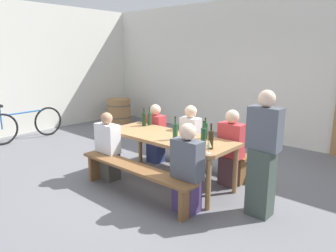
# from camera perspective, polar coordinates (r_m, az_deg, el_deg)

# --- Properties ---
(ground_plane) EXTENTS (24.00, 24.00, 0.00)m
(ground_plane) POSITION_cam_1_polar(r_m,az_deg,el_deg) (5.00, 0.00, -10.09)
(ground_plane) COLOR slate
(back_wall) EXTENTS (14.00, 0.20, 3.20)m
(back_wall) POSITION_cam_1_polar(r_m,az_deg,el_deg) (7.39, 17.48, 9.65)
(back_wall) COLOR silver
(back_wall) RESTS_ON ground
(side_wall) EXTENTS (0.20, 6.97, 3.20)m
(side_wall) POSITION_cam_1_polar(r_m,az_deg,el_deg) (8.61, -25.10, 9.43)
(side_wall) COLOR silver
(side_wall) RESTS_ON ground
(tasting_table) EXTENTS (2.14, 0.80, 0.75)m
(tasting_table) POSITION_cam_1_polar(r_m,az_deg,el_deg) (4.78, 0.00, -2.65)
(tasting_table) COLOR #9E7247
(tasting_table) RESTS_ON ground
(bench_near) EXTENTS (2.04, 0.30, 0.45)m
(bench_near) POSITION_cam_1_polar(r_m,az_deg,el_deg) (4.41, -6.12, -8.45)
(bench_near) COLOR brown
(bench_near) RESTS_ON ground
(bench_far) EXTENTS (2.04, 0.30, 0.45)m
(bench_far) POSITION_cam_1_polar(r_m,az_deg,el_deg) (5.39, 4.97, -4.37)
(bench_far) COLOR brown
(bench_far) RESTS_ON ground
(wine_bottle_0) EXTENTS (0.07, 0.07, 0.34)m
(wine_bottle_0) POSITION_cam_1_polar(r_m,az_deg,el_deg) (4.10, 7.85, -2.45)
(wine_bottle_0) COLOR #332814
(wine_bottle_0) RESTS_ON tasting_table
(wine_bottle_1) EXTENTS (0.07, 0.07, 0.34)m
(wine_bottle_1) POSITION_cam_1_polar(r_m,az_deg,el_deg) (4.50, 1.34, -0.96)
(wine_bottle_1) COLOR #234C2D
(wine_bottle_1) RESTS_ON tasting_table
(wine_bottle_2) EXTENTS (0.07, 0.07, 0.32)m
(wine_bottle_2) POSITION_cam_1_polar(r_m,az_deg,el_deg) (5.38, -4.42, 1.25)
(wine_bottle_2) COLOR #143319
(wine_bottle_2) RESTS_ON tasting_table
(wine_bottle_3) EXTENTS (0.08, 0.08, 0.34)m
(wine_bottle_3) POSITION_cam_1_polar(r_m,az_deg,el_deg) (4.25, 6.51, -1.85)
(wine_bottle_3) COLOR #234C2D
(wine_bottle_3) RESTS_ON tasting_table
(wine_bottle_4) EXTENTS (0.07, 0.07, 0.32)m
(wine_bottle_4) POSITION_cam_1_polar(r_m,az_deg,el_deg) (4.59, 6.83, -0.80)
(wine_bottle_4) COLOR #194723
(wine_bottle_4) RESTS_ON tasting_table
(wine_bottle_5) EXTENTS (0.07, 0.07, 0.31)m
(wine_bottle_5) POSITION_cam_1_polar(r_m,az_deg,el_deg) (5.44, -3.39, 1.36)
(wine_bottle_5) COLOR #234C2D
(wine_bottle_5) RESTS_ON tasting_table
(wine_glass_0) EXTENTS (0.07, 0.07, 0.18)m
(wine_glass_0) POSITION_cam_1_polar(r_m,az_deg,el_deg) (3.90, 7.53, -3.27)
(wine_glass_0) COLOR silver
(wine_glass_0) RESTS_ON tasting_table
(wine_glass_1) EXTENTS (0.07, 0.07, 0.16)m
(wine_glass_1) POSITION_cam_1_polar(r_m,az_deg,el_deg) (4.71, 3.89, -0.53)
(wine_glass_1) COLOR silver
(wine_glass_1) RESTS_ON tasting_table
(seated_guest_near_0) EXTENTS (0.41, 0.24, 1.09)m
(seated_guest_near_0) POSITION_cam_1_polar(r_m,az_deg,el_deg) (5.02, -10.93, -4.08)
(seated_guest_near_0) COLOR #48443C
(seated_guest_near_0) RESTS_ON ground
(seated_guest_near_1) EXTENTS (0.40, 0.24, 1.15)m
(seated_guest_near_1) POSITION_cam_1_polar(r_m,az_deg,el_deg) (3.92, 3.52, -8.17)
(seated_guest_near_1) COLOR #473366
(seated_guest_near_1) RESTS_ON ground
(seated_guest_far_0) EXTENTS (0.35, 0.24, 1.08)m
(seated_guest_far_0) POSITION_cam_1_polar(r_m,az_deg,el_deg) (5.73, -2.29, -1.63)
(seated_guest_far_0) COLOR navy
(seated_guest_far_0) RESTS_ON ground
(seated_guest_far_1) EXTENTS (0.32, 0.24, 1.15)m
(seated_guest_far_1) POSITION_cam_1_polar(r_m,az_deg,el_deg) (5.21, 4.09, -2.66)
(seated_guest_far_1) COLOR navy
(seated_guest_far_1) RESTS_ON ground
(seated_guest_far_2) EXTENTS (0.38, 0.24, 1.17)m
(seated_guest_far_2) POSITION_cam_1_polar(r_m,az_deg,el_deg) (4.80, 11.42, -4.27)
(seated_guest_far_2) COLOR brown
(seated_guest_far_2) RESTS_ON ground
(standing_host) EXTENTS (0.39, 0.24, 1.57)m
(standing_host) POSITION_cam_1_polar(r_m,az_deg,el_deg) (3.94, 16.94, -5.42)
(standing_host) COLOR #3B4840
(standing_host) RESTS_ON ground
(wine_barrel) EXTENTS (0.71, 0.71, 0.70)m
(wine_barrel) POSITION_cam_1_polar(r_m,az_deg,el_deg) (9.20, -8.95, 2.80)
(wine_barrel) COLOR #9E7247
(wine_barrel) RESTS_ON ground
(parked_bicycle_0) EXTENTS (0.20, 1.79, 0.90)m
(parked_bicycle_0) POSITION_cam_1_polar(r_m,az_deg,el_deg) (7.93, -24.59, 0.27)
(parked_bicycle_0) COLOR black
(parked_bicycle_0) RESTS_ON ground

